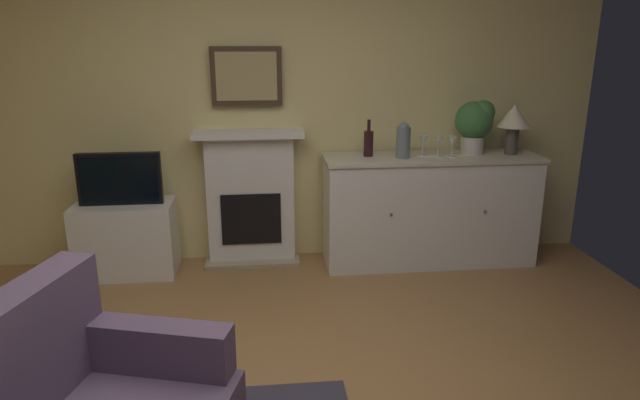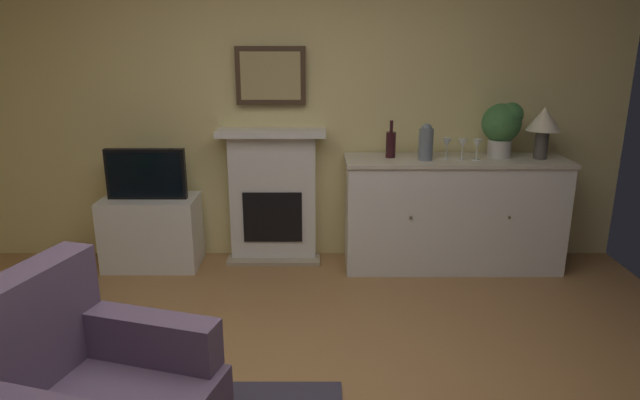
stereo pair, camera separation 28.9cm
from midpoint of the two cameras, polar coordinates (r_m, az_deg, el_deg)
The scene contains 13 objects.
wall_rear at distance 4.57m, azimuth -6.67°, elevation 11.95°, with size 5.34×0.06×2.94m, color #EAD68C.
fireplace_unit at distance 4.61m, azimuth -8.86°, elevation 0.24°, with size 0.87×0.30×1.10m.
framed_picture at distance 4.49m, azimuth -9.39°, elevation 12.33°, with size 0.55×0.04×0.45m.
sideboard_cabinet at distance 4.62m, azimuth 9.34°, elevation -1.00°, with size 1.73×0.49×0.90m.
table_lamp at distance 4.68m, azimuth 17.48°, elevation 7.82°, with size 0.26×0.26×0.40m.
wine_bottle at distance 4.43m, azimuth 3.10°, elevation 5.83°, with size 0.08×0.08×0.29m.
wine_glass_left at distance 4.46m, azimuth 8.64°, elevation 5.94°, with size 0.07×0.07×0.16m.
wine_glass_center at distance 4.44m, azimuth 10.17°, elevation 5.83°, with size 0.07×0.07×0.16m.
wine_glass_right at distance 4.47m, azimuth 11.55°, elevation 5.82°, with size 0.07×0.07×0.16m.
vase_decorative at distance 4.37m, azimuth 6.62°, elevation 6.05°, with size 0.11×0.11×0.28m.
tv_cabinet at distance 4.69m, azimuth -20.81°, elevation -3.72°, with size 0.75×0.42×0.58m.
tv_set at distance 4.53m, azimuth -21.50°, elevation 1.99°, with size 0.62×0.07×0.40m.
potted_plant_small at distance 4.61m, azimuth 13.82°, elevation 7.70°, with size 0.30×0.30×0.43m.
Camera 1 is at (-0.11, -2.16, 1.82)m, focal length 31.41 mm.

